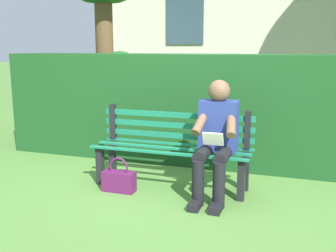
% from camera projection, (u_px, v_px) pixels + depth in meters
% --- Properties ---
extents(ground, '(60.00, 60.00, 0.00)m').
position_uv_depth(ground, '(171.00, 187.00, 4.28)').
color(ground, '#517F38').
extents(park_bench, '(1.71, 0.46, 0.84)m').
position_uv_depth(park_bench, '(173.00, 146.00, 4.26)').
color(park_bench, black).
rests_on(park_bench, ground).
extents(person_seated, '(0.44, 0.73, 1.17)m').
position_uv_depth(person_seated, '(216.00, 136.00, 3.91)').
color(person_seated, navy).
rests_on(person_seated, ground).
extents(hedge_backdrop, '(5.94, 0.86, 1.54)m').
position_uv_depth(hedge_backdrop, '(226.00, 107.00, 5.05)').
color(hedge_backdrop, '#19471E').
rests_on(hedge_backdrop, ground).
extents(handbag, '(0.34, 0.15, 0.37)m').
position_uv_depth(handbag, '(119.00, 180.00, 4.12)').
color(handbag, '#59194C').
rests_on(handbag, ground).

